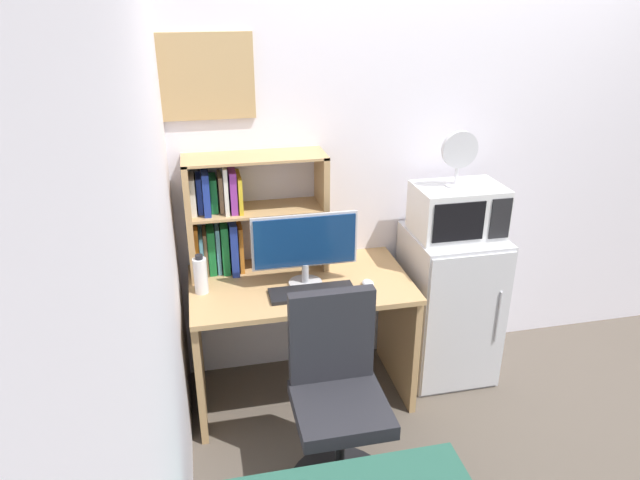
% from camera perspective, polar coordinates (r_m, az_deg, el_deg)
% --- Properties ---
extents(wall_back, '(6.40, 0.04, 2.60)m').
position_cam_1_polar(wall_back, '(3.70, 18.29, 8.49)').
color(wall_back, silver).
rests_on(wall_back, ground_plane).
extents(wall_left, '(0.04, 4.40, 2.60)m').
position_cam_1_polar(wall_left, '(1.72, -16.45, -8.83)').
color(wall_left, silver).
rests_on(wall_left, ground_plane).
extents(desk, '(1.18, 0.68, 0.74)m').
position_cam_1_polar(desk, '(3.23, -1.88, -7.72)').
color(desk, tan).
rests_on(desk, ground_plane).
extents(hutch_bookshelf, '(0.75, 0.26, 0.65)m').
position_cam_1_polar(hutch_bookshelf, '(3.15, -8.32, 2.53)').
color(hutch_bookshelf, tan).
rests_on(hutch_bookshelf, desk).
extents(monitor, '(0.56, 0.18, 0.40)m').
position_cam_1_polar(monitor, '(2.99, -1.50, -0.51)').
color(monitor, '#B7B7BC').
rests_on(monitor, desk).
extents(keyboard, '(0.44, 0.16, 0.02)m').
position_cam_1_polar(keyboard, '(2.99, -0.77, -5.19)').
color(keyboard, black).
rests_on(keyboard, desk).
extents(computer_mouse, '(0.06, 0.09, 0.03)m').
position_cam_1_polar(computer_mouse, '(3.08, 4.75, -4.29)').
color(computer_mouse, silver).
rests_on(computer_mouse, desk).
extents(water_bottle, '(0.07, 0.07, 0.21)m').
position_cam_1_polar(water_bottle, '(3.03, -11.69, -3.41)').
color(water_bottle, silver).
rests_on(water_bottle, desk).
extents(mini_fridge, '(0.51, 0.53, 0.91)m').
position_cam_1_polar(mini_fridge, '(3.56, 12.53, -6.17)').
color(mini_fridge, silver).
rests_on(mini_fridge, ground_plane).
extents(microwave, '(0.48, 0.33, 0.28)m').
position_cam_1_polar(microwave, '(3.32, 13.41, 2.85)').
color(microwave, silver).
rests_on(microwave, mini_fridge).
extents(desk_fan, '(0.20, 0.11, 0.31)m').
position_cam_1_polar(desk_fan, '(3.20, 13.56, 8.23)').
color(desk_fan, silver).
rests_on(desk_fan, microwave).
extents(desk_chair, '(0.47, 0.47, 0.97)m').
position_cam_1_polar(desk_chair, '(2.75, 1.71, -16.19)').
color(desk_chair, black).
rests_on(desk_chair, ground_plane).
extents(wall_corkboard, '(0.61, 0.02, 0.43)m').
position_cam_1_polar(wall_corkboard, '(3.07, -12.37, 15.40)').
color(wall_corkboard, tan).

